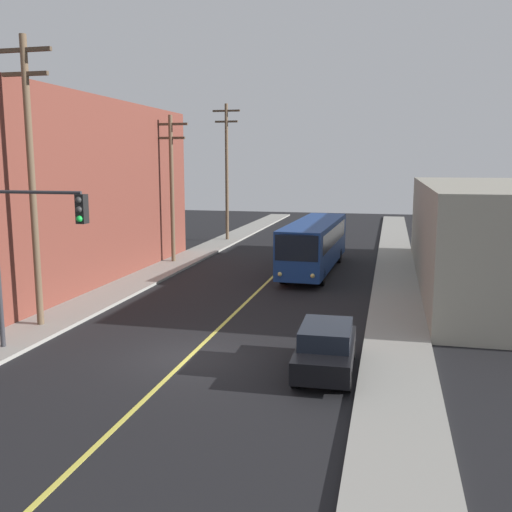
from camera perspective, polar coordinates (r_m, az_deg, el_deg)
The scene contains 11 objects.
ground_plane at distance 20.82m, azimuth -6.68°, elevation -9.98°, with size 120.00×120.00×0.00m, color black.
sidewalk_left at distance 32.44m, azimuth -12.72°, elevation -2.97°, with size 2.50×90.00×0.15m, color gray.
sidewalk_right at distance 29.23m, azimuth 13.85°, elevation -4.36°, with size 2.50×90.00×0.15m, color gray.
lane_stripe_center at distance 34.80m, azimuth 1.77°, elevation -2.03°, with size 0.16×60.00×0.01m, color #D8CC4C.
building_left_brick at distance 35.56m, azimuth -21.64°, elevation 6.02°, with size 10.00×23.81×10.41m.
city_bus at distance 36.30m, azimuth 5.89°, elevation 1.30°, with size 2.94×12.22×3.20m.
parked_car_black at distance 19.11m, azimuth 7.01°, elevation -9.11°, with size 1.91×4.44×1.62m.
utility_pole_near at distance 24.88m, azimuth -21.58°, elevation 7.86°, with size 2.40×0.28×11.65m.
utility_pole_mid at distance 39.13m, azimuth -8.44°, elevation 7.34°, with size 2.40×0.28×9.83m.
utility_pole_far at distance 50.01m, azimuth -2.95°, elevation 8.94°, with size 2.40×0.28×11.67m.
traffic_signal_left_corner at distance 21.51m, azimuth -21.45°, elevation 1.85°, with size 3.75×0.48×6.00m.
Camera 1 is at (6.82, -18.43, 6.87)m, focal length 39.95 mm.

